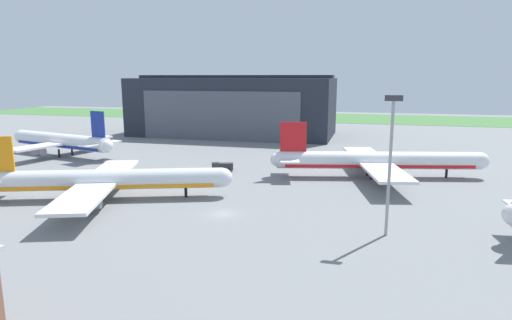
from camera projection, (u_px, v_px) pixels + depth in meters
The scene contains 8 objects.
ground_plane at pixel (223, 214), 72.32m from camera, with size 440.00×440.00×0.00m, color slate.
grass_field_strip at pixel (328, 118), 240.89m from camera, with size 440.00×56.00×0.08m, color #45773D.
maintenance_hangar at pixel (234, 106), 168.88m from camera, with size 76.84×34.51×23.17m.
airliner_near_left at pixel (103, 180), 80.46m from camera, with size 45.08×39.84×12.06m.
airliner_far_left at pixel (377, 161), 97.65m from camera, with size 47.97×39.94×12.62m.
airliner_far_right at pixel (61, 141), 124.47m from camera, with size 39.46×32.24×13.52m.
baggage_tug at pixel (222, 166), 104.46m from camera, with size 5.43×3.34×2.18m.
apron_light_mast at pixel (390, 156), 60.36m from camera, with size 2.40×0.50×20.13m.
Camera 1 is at (23.08, -65.55, 22.62)m, focal length 30.28 mm.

